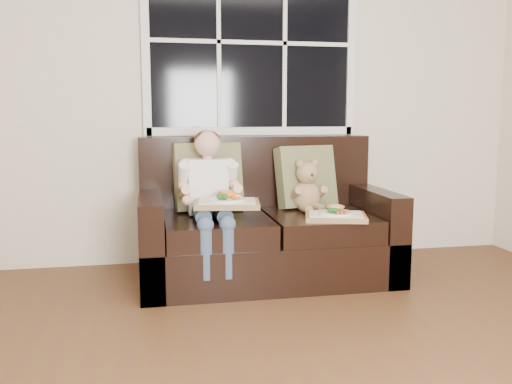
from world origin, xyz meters
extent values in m
cube|color=beige|center=(0.00, 2.50, 1.35)|extent=(4.50, 0.02, 2.70)
cube|color=black|center=(0.12, 2.48, 1.65)|extent=(1.50, 0.02, 1.25)
cube|color=silver|center=(0.12, 2.47, 0.99)|extent=(1.58, 0.04, 0.06)
cube|color=silver|center=(-0.66, 2.47, 1.65)|extent=(0.06, 0.04, 1.37)
cube|color=silver|center=(0.90, 2.47, 1.65)|extent=(0.06, 0.04, 1.37)
cube|color=silver|center=(0.12, 2.47, 1.65)|extent=(1.50, 0.03, 0.03)
cube|color=black|center=(0.12, 1.95, 0.15)|extent=(1.70, 0.90, 0.30)
cube|color=black|center=(-0.65, 1.95, 0.30)|extent=(0.15, 0.90, 0.60)
cube|color=black|center=(0.90, 1.95, 0.30)|extent=(0.15, 0.90, 0.60)
cube|color=black|center=(0.12, 2.33, 0.63)|extent=(1.70, 0.18, 0.66)
cube|color=black|center=(-0.23, 1.87, 0.38)|extent=(0.68, 0.72, 0.15)
cube|color=black|center=(0.47, 1.87, 0.38)|extent=(0.68, 0.72, 0.15)
cube|color=#676640|center=(-0.25, 2.17, 0.68)|extent=(0.49, 0.26, 0.48)
cube|color=#676640|center=(0.46, 2.17, 0.67)|extent=(0.48, 0.31, 0.45)
cube|color=silver|center=(-0.27, 2.00, 0.64)|extent=(0.26, 0.16, 0.37)
sphere|color=tan|center=(-0.27, 1.99, 0.93)|extent=(0.17, 0.17, 0.17)
ellipsoid|color=#3D2513|center=(-0.27, 2.00, 0.95)|extent=(0.17, 0.17, 0.12)
cylinder|color=#374860|center=(-0.34, 1.80, 0.50)|extent=(0.10, 0.33, 0.10)
cylinder|color=#374860|center=(-0.21, 1.80, 0.50)|extent=(0.10, 0.33, 0.10)
cylinder|color=#374860|center=(-0.34, 1.54, 0.30)|extent=(0.09, 0.09, 0.31)
cylinder|color=#374860|center=(-0.21, 1.54, 0.30)|extent=(0.09, 0.09, 0.31)
cylinder|color=tan|center=(-0.43, 1.88, 0.68)|extent=(0.07, 0.32, 0.26)
cylinder|color=tan|center=(-0.11, 1.88, 0.68)|extent=(0.07, 0.32, 0.26)
ellipsoid|color=#9D8453|center=(0.43, 2.06, 0.55)|extent=(0.23, 0.20, 0.22)
sphere|color=#9D8453|center=(0.43, 2.04, 0.71)|extent=(0.17, 0.17, 0.16)
sphere|color=#9D8453|center=(0.38, 2.05, 0.78)|extent=(0.06, 0.06, 0.06)
sphere|color=#9D8453|center=(0.49, 2.05, 0.78)|extent=(0.06, 0.06, 0.06)
sphere|color=#9D8453|center=(0.43, 1.98, 0.70)|extent=(0.06, 0.06, 0.06)
sphere|color=black|center=(0.43, 1.96, 0.71)|extent=(0.02, 0.02, 0.02)
cylinder|color=#9D8453|center=(0.38, 1.94, 0.48)|extent=(0.07, 0.13, 0.06)
cylinder|color=#9D8453|center=(0.48, 1.94, 0.48)|extent=(0.07, 0.13, 0.06)
cube|color=#936942|center=(-0.18, 1.74, 0.56)|extent=(0.44, 0.36, 0.03)
cube|color=beige|center=(-0.18, 1.74, 0.58)|extent=(0.39, 0.31, 0.01)
cylinder|color=white|center=(-0.18, 1.73, 0.59)|extent=(0.23, 0.23, 0.01)
imported|color=orange|center=(-0.17, 1.77, 0.62)|extent=(0.15, 0.15, 0.04)
cylinder|color=#D5C074|center=(-0.17, 1.77, 0.62)|extent=(0.09, 0.09, 0.02)
ellipsoid|color=#1C591D|center=(-0.23, 1.69, 0.62)|extent=(0.04, 0.04, 0.04)
ellipsoid|color=#1C591D|center=(-0.20, 1.67, 0.62)|extent=(0.04, 0.04, 0.04)
cylinder|color=orange|center=(-0.14, 1.68, 0.61)|extent=(0.04, 0.06, 0.02)
cube|color=#936942|center=(0.52, 1.67, 0.47)|extent=(0.45, 0.39, 0.03)
cube|color=beige|center=(0.52, 1.67, 0.48)|extent=(0.39, 0.33, 0.01)
cylinder|color=white|center=(0.52, 1.66, 0.49)|extent=(0.22, 0.22, 0.01)
imported|color=yellow|center=(0.52, 1.70, 0.52)|extent=(0.15, 0.15, 0.03)
cylinder|color=#D5C074|center=(0.52, 1.70, 0.52)|extent=(0.08, 0.08, 0.02)
ellipsoid|color=#1C591D|center=(0.47, 1.62, 0.52)|extent=(0.04, 0.04, 0.04)
ellipsoid|color=#1C591D|center=(0.49, 1.61, 0.52)|extent=(0.04, 0.04, 0.04)
cylinder|color=orange|center=(0.56, 1.62, 0.51)|extent=(0.04, 0.06, 0.01)
cylinder|color=#974A31|center=(0.52, 1.60, 0.51)|extent=(0.03, 0.08, 0.02)
camera|label=1|loc=(-0.65, -1.60, 1.12)|focal=38.00mm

